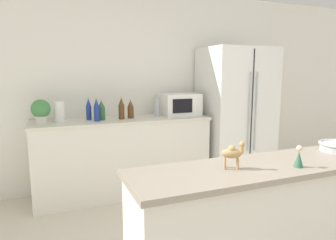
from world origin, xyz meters
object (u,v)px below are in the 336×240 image
Objects in this scene: back_bottle_2 at (101,110)px; potted_plant at (41,110)px; back_bottle_3 at (97,110)px; back_bottle_0 at (157,106)px; back_bottle_5 at (89,109)px; paper_towel_roll at (60,112)px; refrigerator at (235,115)px; microwave at (180,104)px; back_bottle_4 at (131,109)px; back_bottle_1 at (121,108)px; camel_figurine at (233,153)px; wise_man_figurine_blue at (299,158)px.

potted_plant is at bearing 175.92° from back_bottle_2.
back_bottle_2 is 0.09m from back_bottle_3.
back_bottle_5 is (-0.84, 0.01, -0.00)m from back_bottle_0.
back_bottle_3 reaches higher than paper_towel_roll.
potted_plant is (-2.47, 0.10, 0.17)m from refrigerator.
back_bottle_0 is (1.16, 0.01, 0.01)m from paper_towel_roll.
back_bottle_4 is at bearing -177.58° from microwave.
back_bottle_0 is at bearing 3.76° from back_bottle_2.
back_bottle_2 is at bearing -4.99° from paper_towel_roll.
potted_plant is at bearing -179.12° from back_bottle_5.
back_bottle_1 is 1.13× the size of back_bottle_2.
back_bottle_4 is at bearing -174.64° from back_bottle_0.
microwave is at bearing -0.64° from back_bottle_5.
camel_figurine is (0.19, -2.05, -0.04)m from back_bottle_1.
refrigerator reaches higher than back_bottle_1.
potted_plant is 1.94× the size of wise_man_figurine_blue.
refrigerator is at bearing -2.65° from back_bottle_4.
paper_towel_roll is 0.87× the size of back_bottle_5.
camel_figurine is 1.25× the size of wise_man_figurine_blue.
back_bottle_3 is 2.06m from camel_figurine.
wise_man_figurine_blue is at bearing -75.26° from back_bottle_1.
potted_plant reaches higher than back_bottle_2.
back_bottle_3 is 0.14m from back_bottle_5.
potted_plant is 0.54× the size of microwave.
back_bottle_0 is 1.62× the size of camel_figurine.
back_bottle_1 is at bearing -171.92° from back_bottle_0.
back_bottle_1 is at bearing -4.34° from potted_plant.
back_bottle_2 reaches higher than wise_man_figurine_blue.
back_bottle_4 is (0.42, 0.08, -0.02)m from back_bottle_3.
potted_plant is 0.96× the size of back_bottle_1.
back_bottle_2 is 1.44× the size of camel_figurine.
back_bottle_5 reaches higher than back_bottle_2.
back_bottle_3 is 1.16× the size of back_bottle_4.
back_bottle_3 is at bearing -134.64° from back_bottle_2.
refrigerator is at bearing 0.33° from back_bottle_3.
microwave reaches higher than back_bottle_2.
back_bottle_0 reaches higher than potted_plant.
back_bottle_1 reaches higher than camel_figurine.
camel_figurine is (-1.40, -2.02, 0.12)m from refrigerator.
microwave is 2.25m from wise_man_figurine_blue.
paper_towel_roll is 1.39× the size of camel_figurine.
microwave is at bearing 2.42° from back_bottle_4.
back_bottle_5 is at bearing 104.68° from camel_figurine.
back_bottle_1 is 0.23m from back_bottle_2.
camel_figurine is at bearing -88.19° from back_bottle_4.
paper_towel_roll is 0.41m from back_bottle_3.
back_bottle_3 is at bearing -171.75° from back_bottle_0.
back_bottle_1 is (-0.47, -0.07, 0.00)m from back_bottle_0.
back_bottle_5 is at bearing 112.74° from wise_man_figurine_blue.
microwave is 0.79m from back_bottle_1.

